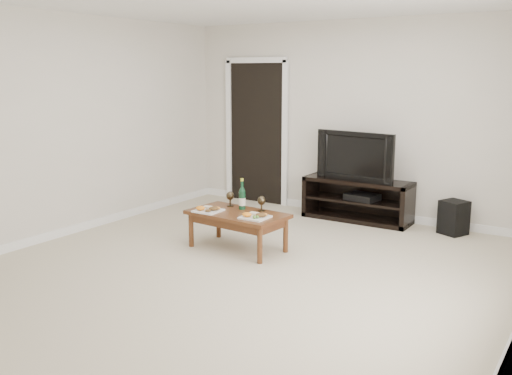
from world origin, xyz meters
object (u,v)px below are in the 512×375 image
object	(u,v)px
television	(359,155)
subwoofer	(454,217)
media_console	(357,200)
coffee_table	(238,231)

from	to	relation	value
television	subwoofer	xyz separation A→B (m)	(1.24, 0.01, -0.66)
media_console	subwoofer	world-z (taller)	media_console
subwoofer	media_console	bearing A→B (deg)	-154.57
subwoofer	television	bearing A→B (deg)	-154.57
television	media_console	bearing A→B (deg)	0.00
media_console	television	world-z (taller)	television
media_console	coffee_table	world-z (taller)	media_console
television	coffee_table	distance (m)	2.09
coffee_table	television	bearing A→B (deg)	71.94
television	coffee_table	xyz separation A→B (m)	(-0.62, -1.89, -0.66)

